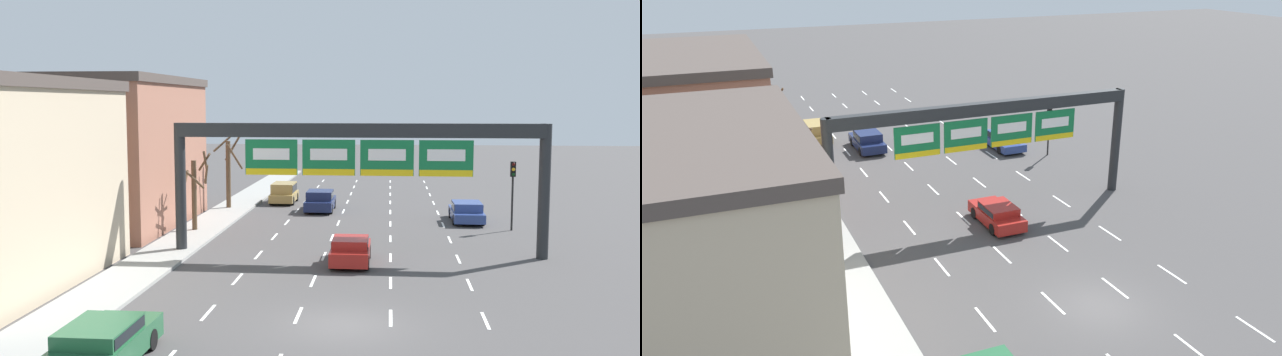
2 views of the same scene
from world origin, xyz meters
TOP-DOWN VIEW (x-y plane):
  - ground_plane at (0.00, 0.00)m, footprint 220.00×220.00m
  - sidewalk_left at (-9.65, 0.00)m, footprint 2.80×110.00m
  - lane_dashes at (-0.00, 13.50)m, footprint 10.02×67.00m
  - sign_gantry at (-0.00, 11.48)m, footprint 18.66×0.70m
  - building_far at (-18.37, 19.10)m, footprint 14.13×13.97m
  - car_green at (-6.58, -4.58)m, footprint 1.99×4.86m
  - suv_gold at (-6.46, 29.91)m, footprint 1.83×3.94m
  - car_blue at (6.52, 22.31)m, footprint 1.96×4.72m
  - car_navy at (-3.30, 26.03)m, footprint 1.95×4.46m
  - car_red at (-0.24, 9.47)m, footprint 1.83×4.06m
  - traffic_light_near_gantry at (8.89, 19.39)m, footprint 0.30×0.35m
  - tree_bare_closest at (-9.90, 26.24)m, footprint 2.22×2.22m
  - tree_bare_second at (-9.79, 17.07)m, footprint 1.63×1.82m

SIDE VIEW (x-z plane):
  - ground_plane at x=0.00m, z-range 0.00..0.00m
  - lane_dashes at x=0.00m, z-range 0.00..0.01m
  - sidewalk_left at x=-9.65m, z-range 0.00..0.15m
  - car_red at x=-0.24m, z-range 0.05..1.33m
  - car_blue at x=6.52m, z-range 0.05..1.37m
  - car_green at x=-6.58m, z-range 0.06..1.41m
  - car_navy at x=-3.30m, z-range 0.05..1.53m
  - suv_gold at x=-6.46m, z-range 0.09..1.64m
  - tree_bare_second at x=-9.79m, z-range 0.27..4.98m
  - tree_bare_closest at x=-9.90m, z-range 0.28..5.54m
  - traffic_light_near_gantry at x=8.89m, z-range 0.91..5.05m
  - building_far at x=-18.37m, z-range 0.01..9.24m
  - sign_gantry at x=0.00m, z-range 1.87..8.47m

